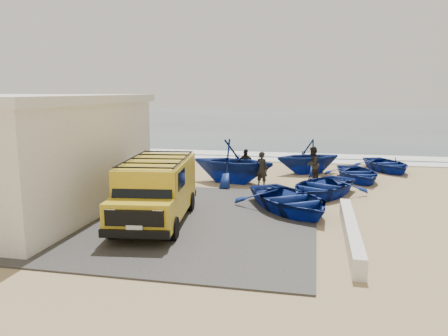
{
  "coord_description": "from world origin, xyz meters",
  "views": [
    {
      "loc": [
        3.86,
        -16.11,
        4.44
      ],
      "look_at": [
        0.08,
        1.85,
        1.2
      ],
      "focal_mm": 35.0,
      "sensor_mm": 36.0,
      "label": 1
    }
  ],
  "objects_px": {
    "boat_far_left": "(308,156)",
    "van": "(156,189)",
    "boat_far_right": "(387,164)",
    "boat_near_right": "(321,186)",
    "fisherman_front": "(262,169)",
    "boat_near_left": "(289,199)",
    "fisherman_middle": "(312,164)",
    "boat_mid_right": "(357,173)",
    "fisherman_back": "(245,165)",
    "parapet": "(351,231)",
    "boat_mid_left": "(233,161)",
    "building": "(5,153)"
  },
  "relations": [
    {
      "from": "fisherman_middle",
      "to": "fisherman_back",
      "type": "distance_m",
      "value": 3.34
    },
    {
      "from": "boat_mid_left",
      "to": "parapet",
      "type": "bearing_deg",
      "value": -136.04
    },
    {
      "from": "boat_mid_right",
      "to": "boat_far_right",
      "type": "height_order",
      "value": "boat_far_right"
    },
    {
      "from": "boat_mid_right",
      "to": "van",
      "type": "bearing_deg",
      "value": -143.92
    },
    {
      "from": "parapet",
      "to": "boat_mid_left",
      "type": "xyz_separation_m",
      "value": [
        -5.06,
        7.56,
        0.79
      ]
    },
    {
      "from": "building",
      "to": "fisherman_front",
      "type": "height_order",
      "value": "building"
    },
    {
      "from": "van",
      "to": "fisherman_back",
      "type": "distance_m",
      "value": 7.99
    },
    {
      "from": "fisherman_front",
      "to": "boat_far_right",
      "type": "bearing_deg",
      "value": -117.78
    },
    {
      "from": "boat_mid_right",
      "to": "fisherman_back",
      "type": "height_order",
      "value": "fisherman_back"
    },
    {
      "from": "boat_mid_right",
      "to": "boat_near_left",
      "type": "bearing_deg",
      "value": -128.86
    },
    {
      "from": "boat_near_left",
      "to": "boat_mid_right",
      "type": "height_order",
      "value": "boat_near_left"
    },
    {
      "from": "boat_near_left",
      "to": "boat_near_right",
      "type": "relative_size",
      "value": 1.06
    },
    {
      "from": "boat_near_left",
      "to": "fisherman_front",
      "type": "bearing_deg",
      "value": 76.91
    },
    {
      "from": "parapet",
      "to": "fisherman_back",
      "type": "bearing_deg",
      "value": 118.74
    },
    {
      "from": "van",
      "to": "fisherman_middle",
      "type": "xyz_separation_m",
      "value": [
        5.12,
        8.15,
        -0.31
      ]
    },
    {
      "from": "building",
      "to": "fisherman_back",
      "type": "distance_m",
      "value": 10.88
    },
    {
      "from": "van",
      "to": "boat_near_left",
      "type": "bearing_deg",
      "value": 20.58
    },
    {
      "from": "boat_mid_right",
      "to": "parapet",
      "type": "bearing_deg",
      "value": -110.02
    },
    {
      "from": "boat_far_right",
      "to": "fisherman_front",
      "type": "height_order",
      "value": "fisherman_front"
    },
    {
      "from": "boat_mid_right",
      "to": "boat_far_right",
      "type": "bearing_deg",
      "value": 45.28
    },
    {
      "from": "van",
      "to": "fisherman_middle",
      "type": "relative_size",
      "value": 3.07
    },
    {
      "from": "parapet",
      "to": "boat_far_left",
      "type": "bearing_deg",
      "value": 97.89
    },
    {
      "from": "van",
      "to": "fisherman_front",
      "type": "relative_size",
      "value": 3.21
    },
    {
      "from": "boat_far_left",
      "to": "fisherman_middle",
      "type": "relative_size",
      "value": 2.05
    },
    {
      "from": "boat_far_left",
      "to": "van",
      "type": "bearing_deg",
      "value": -52.16
    },
    {
      "from": "parapet",
      "to": "van",
      "type": "relative_size",
      "value": 1.12
    },
    {
      "from": "parapet",
      "to": "van",
      "type": "distance_m",
      "value": 6.45
    },
    {
      "from": "boat_near_left",
      "to": "boat_far_left",
      "type": "bearing_deg",
      "value": 52.72
    },
    {
      "from": "fisherman_middle",
      "to": "boat_mid_left",
      "type": "bearing_deg",
      "value": -50.24
    },
    {
      "from": "boat_near_right",
      "to": "building",
      "type": "bearing_deg",
      "value": -131.07
    },
    {
      "from": "fisherman_front",
      "to": "boat_mid_right",
      "type": "bearing_deg",
      "value": -130.98
    },
    {
      "from": "building",
      "to": "boat_far_right",
      "type": "relative_size",
      "value": 2.43
    },
    {
      "from": "boat_near_right",
      "to": "boat_mid_right",
      "type": "distance_m",
      "value": 4.21
    },
    {
      "from": "van",
      "to": "boat_far_left",
      "type": "height_order",
      "value": "van"
    },
    {
      "from": "van",
      "to": "boat_mid_left",
      "type": "height_order",
      "value": "van"
    },
    {
      "from": "parapet",
      "to": "boat_far_right",
      "type": "height_order",
      "value": "boat_far_right"
    },
    {
      "from": "boat_far_right",
      "to": "boat_near_right",
      "type": "bearing_deg",
      "value": -138.47
    },
    {
      "from": "building",
      "to": "fisherman_middle",
      "type": "distance_m",
      "value": 13.69
    },
    {
      "from": "boat_mid_left",
      "to": "boat_far_right",
      "type": "bearing_deg",
      "value": -48.25
    },
    {
      "from": "boat_far_right",
      "to": "fisherman_front",
      "type": "relative_size",
      "value": 2.32
    },
    {
      "from": "building",
      "to": "fisherman_back",
      "type": "relative_size",
      "value": 5.92
    },
    {
      "from": "parapet",
      "to": "boat_near_right",
      "type": "height_order",
      "value": "boat_near_right"
    },
    {
      "from": "boat_near_right",
      "to": "boat_far_right",
      "type": "height_order",
      "value": "boat_near_right"
    },
    {
      "from": "van",
      "to": "fisherman_back",
      "type": "xyz_separation_m",
      "value": [
        1.81,
        7.77,
        -0.39
      ]
    },
    {
      "from": "fisherman_front",
      "to": "boat_near_right",
      "type": "bearing_deg",
      "value": 173.56
    },
    {
      "from": "van",
      "to": "boat_far_right",
      "type": "bearing_deg",
      "value": 44.89
    },
    {
      "from": "building",
      "to": "boat_mid_right",
      "type": "xyz_separation_m",
      "value": [
        13.49,
        8.3,
        -1.77
      ]
    },
    {
      "from": "van",
      "to": "boat_far_left",
      "type": "distance_m",
      "value": 11.37
    },
    {
      "from": "boat_mid_right",
      "to": "boat_far_left",
      "type": "bearing_deg",
      "value": 134.84
    },
    {
      "from": "building",
      "to": "boat_near_left",
      "type": "distance_m",
      "value": 10.78
    }
  ]
}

